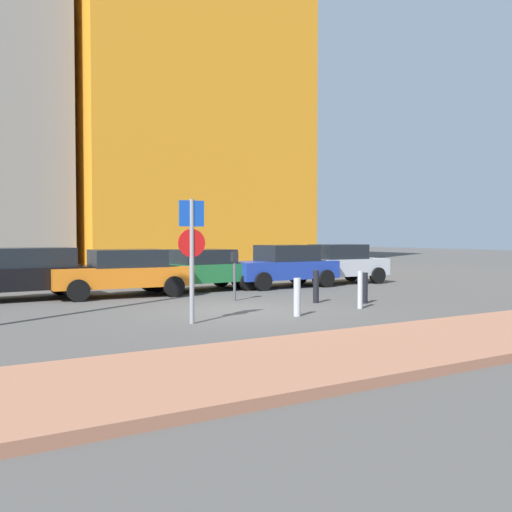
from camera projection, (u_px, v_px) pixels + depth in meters
ground_plane at (239, 310)px, 14.16m from camera, size 120.00×120.00×0.00m
sidewalk_brick at (409, 345)px, 9.31m from camera, size 40.00×3.01×0.14m
parked_car_black at (23, 273)px, 16.51m from camera, size 4.04×2.07×1.52m
parked_car_orange at (123, 272)px, 17.40m from camera, size 4.29×2.14×1.45m
parked_car_green at (200, 269)px, 19.24m from camera, size 4.26×2.21×1.41m
parked_car_blue at (284, 265)px, 20.61m from camera, size 3.98×2.00×1.54m
parked_car_silver at (337, 264)px, 22.16m from camera, size 4.07×2.03×1.54m
parking_sign_post at (192, 246)px, 11.97m from camera, size 0.60×0.10×2.65m
parking_meter at (235, 269)px, 16.26m from camera, size 0.18×0.14×1.42m
traffic_bollard_near at (316, 287)px, 15.74m from camera, size 0.17×0.17×0.92m
traffic_bollard_mid at (297, 297)px, 13.12m from camera, size 0.16×0.16×0.89m
traffic_bollard_far at (365, 288)px, 15.63m from camera, size 0.17×0.17×0.86m
traffic_bollard_edge at (360, 290)px, 14.51m from camera, size 0.13×0.13×0.97m
building_colorful_midrise at (162, 64)px, 39.33m from camera, size 14.47×16.54×27.75m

